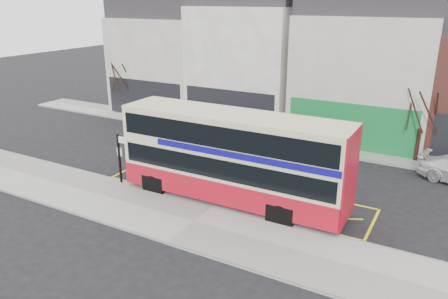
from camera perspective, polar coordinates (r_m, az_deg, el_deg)
The scene contains 14 objects.
ground at distance 21.63m, azimuth -0.62°, elevation -7.14°, with size 120.00×120.00×0.00m, color black.
pavement at distance 19.86m, azimuth -3.96°, elevation -9.50°, with size 40.00×4.00×0.15m, color #A4A29C.
kerb at distance 21.30m, azimuth -1.12°, elevation -7.35°, with size 40.00×0.15×0.15m, color gray.
far_pavement at distance 30.93m, azimuth 9.56°, elevation 1.02°, with size 50.00×3.00×0.15m, color #A4A29C.
road_markings at distance 22.89m, azimuth 1.38°, elevation -5.57°, with size 14.00×3.40×0.01m, color yellow, non-canonical shape.
terrace_far_left at distance 39.61m, azimuth -6.98°, elevation 12.17°, with size 8.00×8.01×10.80m.
terrace_left at distance 35.47m, azimuth 3.77°, elevation 12.27°, with size 8.00×8.01×11.80m.
terrace_green_shop at distance 32.69m, azimuth 18.37°, elevation 10.31°, with size 9.00×8.01×11.30m.
double_decker_bus at distance 20.97m, azimuth 1.26°, elevation -0.95°, with size 11.33×2.70×4.52m.
bus_stop_post at distance 23.73m, azimuth -13.42°, elevation -0.52°, with size 0.68×0.13×2.71m.
car_silver at distance 34.44m, azimuth -9.83°, elevation 3.81°, with size 1.44×3.57×1.22m, color #9B9BA0.
car_grey at distance 28.61m, azimuth 11.37°, elevation 0.74°, with size 1.51×4.34×1.43m, color #383C3F.
street_tree_left at distance 38.43m, azimuth -13.21°, elevation 10.21°, with size 2.65×2.65×5.72m.
street_tree_right at distance 28.32m, azimuth 24.73°, elevation 6.05°, with size 2.71×2.71×5.86m.
Camera 1 is at (9.65, -16.79, 9.61)m, focal length 35.00 mm.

